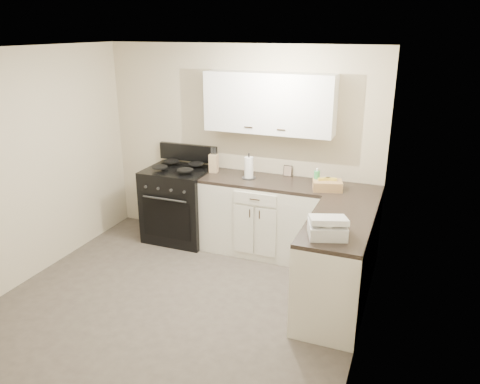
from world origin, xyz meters
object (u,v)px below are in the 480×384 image
at_px(stove, 180,205).
at_px(countertop_grill, 327,230).
at_px(paper_towel, 249,168).
at_px(wicker_basket, 327,185).
at_px(knife_block, 214,163).

xyz_separation_m(stove, countertop_grill, (2.18, -1.29, 0.54)).
height_order(paper_towel, wicker_basket, paper_towel).
bearing_deg(wicker_basket, knife_block, 173.74).
xyz_separation_m(stove, wicker_basket, (1.93, -0.06, 0.53)).
bearing_deg(countertop_grill, knife_block, 122.52).
relative_size(knife_block, wicker_basket, 0.71).
xyz_separation_m(stove, knife_block, (0.46, 0.10, 0.60)).
bearing_deg(knife_block, countertop_grill, -44.19).
bearing_deg(stove, countertop_grill, -30.60).
height_order(stove, knife_block, knife_block).
relative_size(paper_towel, wicker_basket, 0.82).
distance_m(stove, countertop_grill, 2.59).
bearing_deg(paper_towel, wicker_basket, -5.10).
relative_size(paper_towel, countertop_grill, 0.82).
height_order(knife_block, countertop_grill, knife_block).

